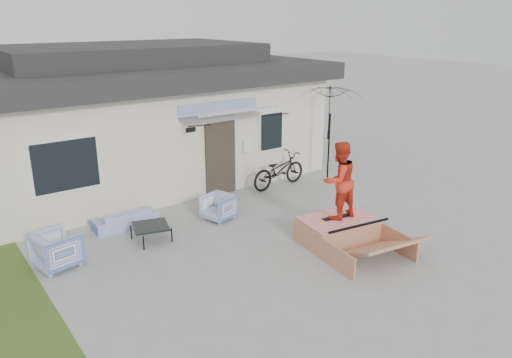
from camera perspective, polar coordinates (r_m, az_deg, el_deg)
ground at (r=10.50m, az=4.54°, el=-9.58°), size 90.00×90.00×0.00m
grass_strip at (r=10.27m, az=-27.03°, el=-12.37°), size 1.40×8.00×0.01m
house at (r=16.44m, az=-13.82°, el=7.44°), size 10.80×8.49×4.10m
loveseat at (r=12.40m, az=-14.87°, el=-4.12°), size 1.52×0.45×0.59m
armchair_left at (r=10.92m, az=-21.95°, el=-7.33°), size 0.91×0.95×0.84m
armchair_right at (r=12.48m, az=-4.37°, el=-3.10°), size 0.82×0.85×0.71m
coffee_table at (r=11.59m, az=-11.93°, el=-6.09°), size 0.94×0.94×0.38m
bicycle at (r=14.72m, az=2.63°, el=1.44°), size 2.01×0.84×1.25m
patio_umbrella at (r=15.17m, az=8.47°, el=6.14°), size 1.86×1.72×2.20m
skate_ramp at (r=11.45m, az=9.37°, el=-5.78°), size 1.94×2.40×0.55m
skateboard at (r=11.37m, az=9.29°, el=-4.32°), size 0.76×0.32×0.05m
skater at (r=11.06m, az=9.52°, el=-0.02°), size 0.87×0.68×1.75m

